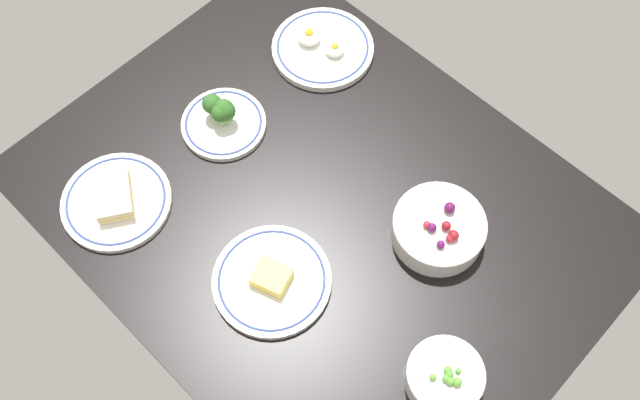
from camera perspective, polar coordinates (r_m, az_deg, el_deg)
The scene contains 7 objects.
dining_table at distance 141.62cm, azimuth -0.00°, elevation -0.74°, with size 110.16×84.59×4.00cm, color black.
bowl_berries at distance 136.13cm, azimuth 9.50°, elevation -2.27°, with size 17.81×17.81×7.30cm.
plate_broccoli at distance 148.60cm, azimuth -7.85°, elevation 6.49°, with size 17.71×17.71×7.55cm.
bowl_peas at distance 126.79cm, azimuth 9.95°, elevation -13.83°, with size 13.53×13.53×6.82cm.
plate_cheese at distance 132.60cm, azimuth -3.90°, elevation -6.44°, with size 22.28×22.28×4.17cm.
plate_eggs at distance 159.97cm, azimuth 0.18°, elevation 12.17°, with size 22.56×22.56×5.20cm.
plate_sandwich at distance 144.56cm, azimuth -16.10°, elevation -0.02°, with size 21.73×21.73×4.44cm.
Camera 1 is at (-44.06, 45.37, 128.71)cm, focal length 39.80 mm.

